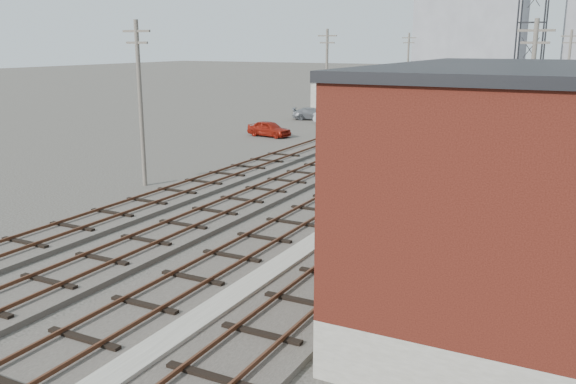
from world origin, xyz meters
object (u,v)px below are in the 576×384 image
Objects in this scene: car_red at (269,129)px; switch_stand at (398,149)px; signal_mast at (370,222)px; car_silver at (338,117)px; site_trailer at (358,114)px; car_grey at (313,114)px.

switch_stand is at bearing -101.66° from car_red.
car_silver is (-16.71, 37.12, -1.44)m from signal_mast.
car_red is (-12.88, 4.77, -0.00)m from switch_stand.
car_silver is (-2.61, 1.53, -0.53)m from site_trailer.
switch_stand reaches higher than car_red.
signal_mast is 38.30m from site_trailer.
car_silver is at bearing -141.66° from car_grey.
car_grey is at bearing 54.75° from car_silver.
car_silver is 1.09× the size of car_grey.
site_trailer is at bearing -122.89° from car_silver.
car_silver is at bearing 114.23° from signal_mast.
car_red reaches higher than car_grey.
site_trailer reaches higher than car_grey.
car_red is 0.92× the size of car_grey.
site_trailer is (-14.10, 35.59, -0.91)m from signal_mast.
site_trailer reaches higher than car_silver.
site_trailer is (-8.04, 13.05, 0.63)m from switch_stand.
car_grey is at bearing 106.39° from switch_stand.
site_trailer is 7.65m from car_grey.
signal_mast reaches higher than car_silver.
site_trailer is at bearing 97.66° from switch_stand.
switch_stand is at bearing -146.34° from car_silver.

